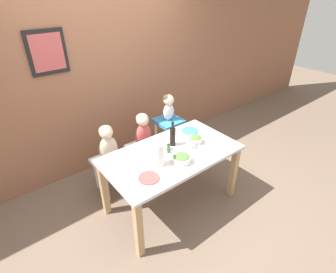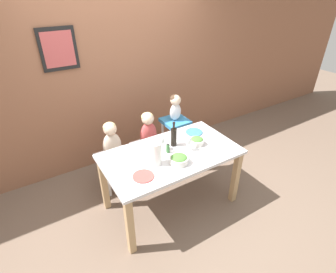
% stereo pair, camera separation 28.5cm
% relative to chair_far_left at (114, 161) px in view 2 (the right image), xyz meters
% --- Properties ---
extents(ground_plane, '(14.00, 14.00, 0.00)m').
position_rel_chair_far_left_xyz_m(ground_plane, '(0.44, -0.68, -0.39)').
color(ground_plane, '#705B4C').
extents(wall_back, '(10.00, 0.09, 2.70)m').
position_rel_chair_far_left_xyz_m(wall_back, '(0.44, 0.65, 0.96)').
color(wall_back, '#8E5B42').
rests_on(wall_back, ground_plane).
extents(dining_table, '(1.51, 0.84, 0.76)m').
position_rel_chair_far_left_xyz_m(dining_table, '(0.44, -0.68, 0.26)').
color(dining_table, silver).
rests_on(dining_table, ground_plane).
extents(chair_far_left, '(0.40, 0.41, 0.47)m').
position_rel_chair_far_left_xyz_m(chair_far_left, '(0.00, 0.00, 0.00)').
color(chair_far_left, silver).
rests_on(chair_far_left, ground_plane).
extents(chair_far_center, '(0.40, 0.41, 0.47)m').
position_rel_chair_far_left_xyz_m(chair_far_center, '(0.51, 0.00, 0.00)').
color(chair_far_center, silver).
rests_on(chair_far_center, ground_plane).
extents(chair_right_highchair, '(0.34, 0.35, 0.74)m').
position_rel_chair_far_left_xyz_m(chair_right_highchair, '(0.94, -0.00, 0.18)').
color(chair_right_highchair, silver).
rests_on(chair_right_highchair, ground_plane).
extents(person_child_left, '(0.24, 0.17, 0.49)m').
position_rel_chair_far_left_xyz_m(person_child_left, '(0.00, 0.00, 0.33)').
color(person_child_left, beige).
rests_on(person_child_left, chair_far_left).
extents(person_child_center, '(0.24, 0.17, 0.49)m').
position_rel_chair_far_left_xyz_m(person_child_center, '(0.51, 0.00, 0.33)').
color(person_child_center, '#C64C4C').
rests_on(person_child_center, chair_far_center).
extents(person_baby_right, '(0.16, 0.15, 0.37)m').
position_rel_chair_far_left_xyz_m(person_baby_right, '(0.94, 0.00, 0.57)').
color(person_baby_right, silver).
rests_on(person_baby_right, chair_right_highchair).
extents(wine_bottle, '(0.07, 0.07, 0.30)m').
position_rel_chair_far_left_xyz_m(wine_bottle, '(0.55, -0.56, 0.49)').
color(wine_bottle, black).
rests_on(wine_bottle, dining_table).
extents(paper_towel_roll, '(0.11, 0.11, 0.26)m').
position_rel_chair_far_left_xyz_m(paper_towel_roll, '(0.20, -0.76, 0.50)').
color(paper_towel_roll, white).
rests_on(paper_towel_roll, dining_table).
extents(wine_glass_near, '(0.07, 0.07, 0.17)m').
position_rel_chair_far_left_xyz_m(wine_glass_near, '(0.63, -0.73, 0.49)').
color(wine_glass_near, white).
rests_on(wine_glass_near, dining_table).
extents(wine_glass_far, '(0.07, 0.07, 0.17)m').
position_rel_chair_far_left_xyz_m(wine_glass_far, '(0.38, -0.56, 0.49)').
color(wine_glass_far, white).
rests_on(wine_glass_far, dining_table).
extents(salad_bowl_large, '(0.20, 0.20, 0.09)m').
position_rel_chair_far_left_xyz_m(salad_bowl_large, '(0.41, -0.87, 0.41)').
color(salad_bowl_large, silver).
rests_on(salad_bowl_large, dining_table).
extents(salad_bowl_small, '(0.16, 0.16, 0.09)m').
position_rel_chair_far_left_xyz_m(salad_bowl_small, '(0.79, -0.68, 0.41)').
color(salad_bowl_small, silver).
rests_on(salad_bowl_small, dining_table).
extents(dinner_plate_front_left, '(0.21, 0.21, 0.01)m').
position_rel_chair_far_left_xyz_m(dinner_plate_front_left, '(-0.01, -0.88, 0.37)').
color(dinner_plate_front_left, '#D14C47').
rests_on(dinner_plate_front_left, dining_table).
extents(dinner_plate_back_left, '(0.21, 0.21, 0.01)m').
position_rel_chair_far_left_xyz_m(dinner_plate_back_left, '(0.08, -0.45, 0.37)').
color(dinner_plate_back_left, silver).
rests_on(dinner_plate_back_left, dining_table).
extents(dinner_plate_back_right, '(0.21, 0.21, 0.01)m').
position_rel_chair_far_left_xyz_m(dinner_plate_back_right, '(0.93, -0.45, 0.37)').
color(dinner_plate_back_right, teal).
rests_on(dinner_plate_back_right, dining_table).
extents(condiment_bottle_hot_sauce, '(0.04, 0.04, 0.12)m').
position_rel_chair_far_left_xyz_m(condiment_bottle_hot_sauce, '(0.42, -0.65, 0.43)').
color(condiment_bottle_hot_sauce, '#336633').
rests_on(condiment_bottle_hot_sauce, dining_table).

